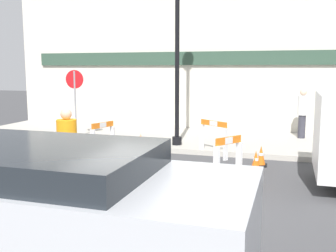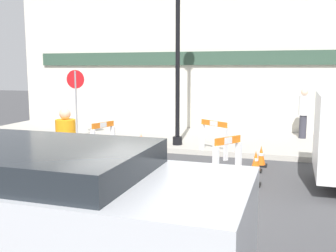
{
  "view_description": "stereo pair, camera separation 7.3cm",
  "coord_description": "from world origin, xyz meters",
  "px_view_note": "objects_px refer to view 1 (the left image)",
  "views": [
    {
      "loc": [
        2.07,
        -6.11,
        2.43
      ],
      "look_at": [
        -0.83,
        3.17,
        1.0
      ],
      "focal_mm": 42.0,
      "sensor_mm": 36.0,
      "label": 1
    },
    {
      "loc": [
        2.14,
        -6.09,
        2.43
      ],
      "look_at": [
        -0.83,
        3.17,
        1.0
      ],
      "focal_mm": 42.0,
      "sensor_mm": 36.0,
      "label": 2
    }
  ],
  "objects_px": {
    "person_pedestrian": "(303,111)",
    "parked_car_1": "(35,217)",
    "person_worker": "(68,153)",
    "streetlamp_post": "(177,9)",
    "stop_sign": "(75,93)"
  },
  "relations": [
    {
      "from": "streetlamp_post",
      "to": "person_worker",
      "type": "height_order",
      "value": "streetlamp_post"
    },
    {
      "from": "person_pedestrian",
      "to": "parked_car_1",
      "type": "distance_m",
      "value": 10.7
    },
    {
      "from": "parked_car_1",
      "to": "person_worker",
      "type": "bearing_deg",
      "value": 115.55
    },
    {
      "from": "stop_sign",
      "to": "person_worker",
      "type": "distance_m",
      "value": 6.09
    },
    {
      "from": "person_worker",
      "to": "parked_car_1",
      "type": "distance_m",
      "value": 3.06
    },
    {
      "from": "person_pedestrian",
      "to": "parked_car_1",
      "type": "height_order",
      "value": "person_pedestrian"
    },
    {
      "from": "streetlamp_post",
      "to": "stop_sign",
      "type": "distance_m",
      "value": 4.25
    },
    {
      "from": "person_worker",
      "to": "parked_car_1",
      "type": "height_order",
      "value": "person_worker"
    },
    {
      "from": "parked_car_1",
      "to": "streetlamp_post",
      "type": "bearing_deg",
      "value": 95.76
    },
    {
      "from": "streetlamp_post",
      "to": "parked_car_1",
      "type": "height_order",
      "value": "streetlamp_post"
    },
    {
      "from": "person_worker",
      "to": "person_pedestrian",
      "type": "bearing_deg",
      "value": -12.16
    },
    {
      "from": "streetlamp_post",
      "to": "parked_car_1",
      "type": "bearing_deg",
      "value": -84.24
    },
    {
      "from": "person_worker",
      "to": "person_pedestrian",
      "type": "xyz_separation_m",
      "value": [
        4.13,
        7.56,
        0.09
      ]
    },
    {
      "from": "streetlamp_post",
      "to": "stop_sign",
      "type": "xyz_separation_m",
      "value": [
        -3.45,
        0.04,
        -2.47
      ]
    },
    {
      "from": "person_pedestrian",
      "to": "parked_car_1",
      "type": "xyz_separation_m",
      "value": [
        -2.81,
        -10.32,
        -0.08
      ]
    }
  ]
}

